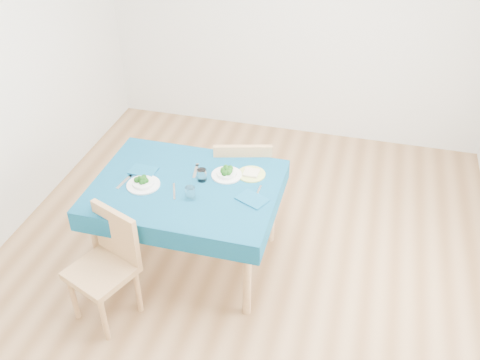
% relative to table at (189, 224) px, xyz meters
% --- Properties ---
extents(room_shell, '(4.02, 4.52, 2.73)m').
position_rel_table_xyz_m(room_shell, '(0.40, 0.04, 0.97)').
color(room_shell, brown).
rests_on(room_shell, ground).
extents(table, '(1.36, 1.03, 0.76)m').
position_rel_table_xyz_m(table, '(0.00, 0.00, 0.00)').
color(table, navy).
rests_on(table, ground).
extents(chair_near, '(0.53, 0.55, 1.00)m').
position_rel_table_xyz_m(chair_near, '(-0.39, -0.68, 0.12)').
color(chair_near, tan).
rests_on(chair_near, ground).
extents(chair_far, '(0.58, 0.61, 1.16)m').
position_rel_table_xyz_m(chair_far, '(0.25, 0.69, 0.20)').
color(chair_far, tan).
rests_on(chair_far, ground).
extents(bowl_near, '(0.24, 0.24, 0.07)m').
position_rel_table_xyz_m(bowl_near, '(-0.30, -0.09, 0.42)').
color(bowl_near, white).
rests_on(bowl_near, table).
extents(bowl_far, '(0.23, 0.23, 0.07)m').
position_rel_table_xyz_m(bowl_far, '(0.26, 0.19, 0.41)').
color(bowl_far, white).
rests_on(bowl_far, table).
extents(fork_near, '(0.05, 0.19, 0.00)m').
position_rel_table_xyz_m(fork_near, '(-0.45, -0.08, 0.38)').
color(fork_near, silver).
rests_on(fork_near, table).
extents(knife_near, '(0.09, 0.19, 0.00)m').
position_rel_table_xyz_m(knife_near, '(-0.05, -0.10, 0.38)').
color(knife_near, silver).
rests_on(knife_near, table).
extents(fork_far, '(0.05, 0.18, 0.00)m').
position_rel_table_xyz_m(fork_far, '(0.01, 0.18, 0.38)').
color(fork_far, silver).
rests_on(fork_far, table).
extents(knife_far, '(0.02, 0.20, 0.00)m').
position_rel_table_xyz_m(knife_far, '(0.53, 0.03, 0.38)').
color(knife_far, silver).
rests_on(knife_far, table).
extents(napkin_near, '(0.21, 0.15, 0.01)m').
position_rel_table_xyz_m(napkin_near, '(-0.37, 0.08, 0.39)').
color(napkin_near, navy).
rests_on(napkin_near, table).
extents(napkin_far, '(0.25, 0.22, 0.01)m').
position_rel_table_xyz_m(napkin_far, '(0.52, -0.05, 0.39)').
color(napkin_far, navy).
rests_on(napkin_far, table).
extents(tumbler_center, '(0.07, 0.07, 0.09)m').
position_rel_table_xyz_m(tumbler_center, '(0.10, 0.09, 0.43)').
color(tumbler_center, white).
rests_on(tumbler_center, table).
extents(tumbler_side, '(0.07, 0.07, 0.09)m').
position_rel_table_xyz_m(tumbler_side, '(0.09, -0.14, 0.43)').
color(tumbler_side, white).
rests_on(tumbler_side, table).
extents(side_plate, '(0.21, 0.21, 0.01)m').
position_rel_table_xyz_m(side_plate, '(0.43, 0.25, 0.38)').
color(side_plate, '#C3D769').
rests_on(side_plate, table).
extents(bread_slice, '(0.11, 0.11, 0.02)m').
position_rel_table_xyz_m(bread_slice, '(0.43, 0.25, 0.40)').
color(bread_slice, beige).
rests_on(bread_slice, side_plate).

